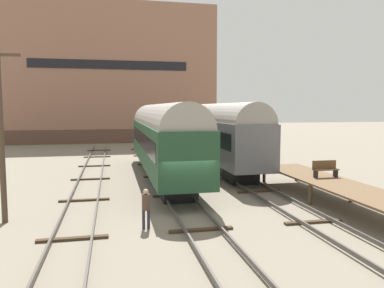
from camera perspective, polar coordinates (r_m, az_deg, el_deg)
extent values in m
plane|color=slate|center=(18.11, -0.84, -10.15)|extent=(200.00, 200.00, 0.00)
cube|color=#4C4742|center=(17.88, -19.11, -10.07)|extent=(0.08, 60.00, 0.16)
cube|color=#4C4742|center=(17.76, -14.44, -10.04)|extent=(0.08, 60.00, 0.16)
cube|color=#3D2D1E|center=(14.98, -17.71, -13.59)|extent=(2.60, 0.24, 0.10)
cube|color=#3D2D1E|center=(20.73, -16.10, -8.21)|extent=(2.60, 0.24, 0.10)
cube|color=#3D2D1E|center=(26.59, -15.21, -5.18)|extent=(2.60, 0.24, 0.10)
cube|color=#3D2D1E|center=(32.50, -14.64, -3.24)|extent=(2.60, 0.24, 0.10)
cube|color=#3D2D1E|center=(38.44, -14.26, -1.91)|extent=(2.60, 0.24, 0.10)
cube|color=#3D2D1E|center=(44.39, -13.97, -0.93)|extent=(2.60, 0.24, 0.10)
cube|color=#4C4742|center=(17.94, -3.12, -9.71)|extent=(0.08, 60.00, 0.16)
cube|color=#4C4742|center=(18.21, 1.40, -9.48)|extent=(0.08, 60.00, 0.16)
cube|color=#3D2D1E|center=(15.29, 1.41, -12.93)|extent=(2.60, 0.24, 0.10)
cube|color=#3D2D1E|center=(20.95, -2.46, -7.85)|extent=(2.60, 0.24, 0.10)
cube|color=#3D2D1E|center=(26.76, -4.62, -4.93)|extent=(2.60, 0.24, 0.10)
cube|color=#3D2D1E|center=(32.64, -6.00, -3.06)|extent=(2.60, 0.24, 0.10)
cube|color=#3D2D1E|center=(38.56, -6.95, -1.75)|extent=(2.60, 0.24, 0.10)
cube|color=#3D2D1E|center=(44.50, -7.64, -0.80)|extent=(2.60, 0.24, 0.10)
cube|color=#4C4742|center=(19.29, 11.60, -8.73)|extent=(0.08, 60.00, 0.16)
cube|color=#4C4742|center=(19.90, 15.43, -8.38)|extent=(0.08, 60.00, 0.16)
cube|color=#3D2D1E|center=(17.07, 17.97, -11.23)|extent=(2.60, 0.24, 0.10)
cube|color=#3D2D1E|center=(22.28, 10.18, -7.12)|extent=(2.60, 0.24, 0.10)
cube|color=#3D2D1E|center=(27.82, 5.49, -4.54)|extent=(2.60, 0.24, 0.10)
cube|color=#3D2D1E|center=(33.51, 2.39, -2.81)|extent=(2.60, 0.24, 0.10)
cube|color=#3D2D1E|center=(39.30, 0.20, -1.58)|extent=(2.60, 0.24, 0.10)
cube|color=#3D2D1E|center=(45.14, -1.42, -0.66)|extent=(2.60, 0.24, 0.10)
cube|color=black|center=(35.67, 1.46, -1.57)|extent=(1.80, 2.40, 1.00)
cube|color=black|center=(25.17, 7.39, -4.59)|extent=(1.80, 2.40, 1.00)
cube|color=slate|center=(30.15, 3.94, 0.86)|extent=(2.81, 17.02, 2.92)
cube|color=black|center=(30.12, 3.94, 1.53)|extent=(2.85, 15.66, 1.05)
cylinder|color=gray|center=(30.07, 3.95, 3.64)|extent=(2.67, 16.68, 2.67)
cube|color=black|center=(32.29, -5.95, -2.34)|extent=(1.80, 2.40, 1.00)
cube|color=black|center=(20.42, -2.25, -6.91)|extent=(1.80, 2.40, 1.00)
cube|color=#1E4228|center=(26.07, -4.55, 0.03)|extent=(2.87, 18.70, 2.82)
cube|color=black|center=(26.04, -4.56, 0.77)|extent=(2.91, 17.20, 1.02)
cylinder|color=gray|center=(25.97, -4.58, 3.13)|extent=(2.73, 18.33, 2.73)
cube|color=brown|center=(20.52, 20.45, -5.51)|extent=(2.62, 12.07, 0.10)
cylinder|color=brown|center=(25.22, 10.94, -4.57)|extent=(0.20, 0.20, 1.04)
cylinder|color=brown|center=(26.20, 15.62, -4.30)|extent=(0.20, 0.20, 1.04)
cylinder|color=brown|center=(20.04, 17.58, -7.34)|extent=(0.20, 0.20, 1.04)
cylinder|color=brown|center=(21.27, 23.05, -6.79)|extent=(0.20, 0.20, 1.04)
cube|color=brown|center=(21.50, 19.72, -3.69)|extent=(1.40, 0.40, 0.06)
cube|color=brown|center=(21.61, 19.50, -2.96)|extent=(1.40, 0.06, 0.45)
cube|color=black|center=(21.24, 18.33, -4.39)|extent=(0.06, 0.40, 0.40)
cube|color=black|center=(21.86, 21.03, -4.20)|extent=(0.06, 0.40, 0.40)
cylinder|color=#282833|center=(15.54, -7.39, -11.35)|extent=(0.12, 0.12, 0.78)
cylinder|color=#282833|center=(15.56, -6.64, -11.32)|extent=(0.12, 0.12, 0.78)
cylinder|color=#4C382D|center=(15.36, -7.05, -8.78)|extent=(0.32, 0.32, 0.65)
sphere|color=tan|center=(15.26, -7.07, -7.21)|extent=(0.21, 0.21, 0.21)
cylinder|color=#473828|center=(17.58, -27.14, 2.07)|extent=(0.24, 0.24, 8.04)
cube|color=brown|center=(58.81, -12.18, 1.56)|extent=(30.33, 11.31, 1.96)
cube|color=#936651|center=(58.97, -12.38, 11.11)|extent=(30.33, 11.31, 17.66)
cube|color=black|center=(53.30, -12.40, 11.73)|extent=(21.23, 0.10, 1.20)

